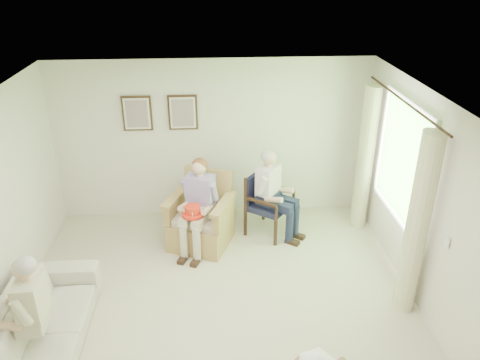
{
  "coord_description": "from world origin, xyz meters",
  "views": [
    {
      "loc": [
        -0.03,
        -4.27,
        4.01
      ],
      "look_at": [
        0.37,
        1.78,
        1.05
      ],
      "focal_mm": 35.0,
      "sensor_mm": 36.0,
      "label": 1
    }
  ],
  "objects_px": {
    "wicker_armchair": "(201,222)",
    "wood_armchair": "(269,200)",
    "person_sofa": "(27,308)",
    "person_wicker": "(199,200)",
    "sofa": "(39,331)",
    "red_hat": "(193,212)",
    "person_dark": "(271,189)"
  },
  "relations": [
    {
      "from": "wood_armchair",
      "to": "person_sofa",
      "type": "xyz_separation_m",
      "value": [
        -2.8,
        -2.54,
        0.22
      ]
    },
    {
      "from": "wicker_armchair",
      "to": "person_dark",
      "type": "xyz_separation_m",
      "value": [
        1.07,
        0.15,
        0.45
      ]
    },
    {
      "from": "sofa",
      "to": "red_hat",
      "type": "relative_size",
      "value": 7.0
    },
    {
      "from": "wood_armchair",
      "to": "person_sofa",
      "type": "relative_size",
      "value": 0.74
    },
    {
      "from": "wicker_armchair",
      "to": "wood_armchair",
      "type": "height_order",
      "value": "wicker_armchair"
    },
    {
      "from": "wood_armchair",
      "to": "sofa",
      "type": "relative_size",
      "value": 0.43
    },
    {
      "from": "person_wicker",
      "to": "sofa",
      "type": "bearing_deg",
      "value": -109.77
    },
    {
      "from": "wood_armchair",
      "to": "person_wicker",
      "type": "xyz_separation_m",
      "value": [
        -1.07,
        -0.46,
        0.28
      ]
    },
    {
      "from": "sofa",
      "to": "person_dark",
      "type": "distance_m",
      "value": 3.63
    },
    {
      "from": "wicker_armchair",
      "to": "sofa",
      "type": "xyz_separation_m",
      "value": [
        -1.73,
        -2.11,
        -0.02
      ]
    },
    {
      "from": "wood_armchair",
      "to": "sofa",
      "type": "bearing_deg",
      "value": 166.93
    },
    {
      "from": "wicker_armchair",
      "to": "person_dark",
      "type": "distance_m",
      "value": 1.17
    },
    {
      "from": "wicker_armchair",
      "to": "wood_armchair",
      "type": "relative_size",
      "value": 1.14
    },
    {
      "from": "person_wicker",
      "to": "person_dark",
      "type": "bearing_deg",
      "value": 37.19
    },
    {
      "from": "wood_armchair",
      "to": "red_hat",
      "type": "xyz_separation_m",
      "value": [
        -1.17,
        -0.64,
        0.2
      ]
    },
    {
      "from": "wicker_armchair",
      "to": "person_sofa",
      "type": "relative_size",
      "value": 0.84
    },
    {
      "from": "sofa",
      "to": "person_sofa",
      "type": "bearing_deg",
      "value": 180.0
    },
    {
      "from": "sofa",
      "to": "person_sofa",
      "type": "relative_size",
      "value": 1.72
    },
    {
      "from": "person_sofa",
      "to": "red_hat",
      "type": "relative_size",
      "value": 4.08
    },
    {
      "from": "person_wicker",
      "to": "wicker_armchair",
      "type": "bearing_deg",
      "value": 111.59
    },
    {
      "from": "wood_armchair",
      "to": "person_dark",
      "type": "xyz_separation_m",
      "value": [
        -0.0,
        -0.16,
        0.27
      ]
    },
    {
      "from": "person_sofa",
      "to": "wood_armchair",
      "type": "bearing_deg",
      "value": 130.42
    },
    {
      "from": "person_dark",
      "to": "person_sofa",
      "type": "height_order",
      "value": "person_dark"
    },
    {
      "from": "person_dark",
      "to": "red_hat",
      "type": "distance_m",
      "value": 1.26
    },
    {
      "from": "wicker_armchair",
      "to": "person_sofa",
      "type": "bearing_deg",
      "value": -106.27
    },
    {
      "from": "wood_armchair",
      "to": "red_hat",
      "type": "bearing_deg",
      "value": 154.96
    },
    {
      "from": "wicker_armchair",
      "to": "person_sofa",
      "type": "distance_m",
      "value": 2.85
    },
    {
      "from": "red_hat",
      "to": "wicker_armchair",
      "type": "bearing_deg",
      "value": 73.81
    },
    {
      "from": "wicker_armchair",
      "to": "person_wicker",
      "type": "xyz_separation_m",
      "value": [
        -0.0,
        -0.14,
        0.46
      ]
    },
    {
      "from": "person_dark",
      "to": "red_hat",
      "type": "xyz_separation_m",
      "value": [
        -1.17,
        -0.48,
        -0.07
      ]
    },
    {
      "from": "wood_armchair",
      "to": "red_hat",
      "type": "height_order",
      "value": "wood_armchair"
    },
    {
      "from": "person_wicker",
      "to": "person_sofa",
      "type": "xyz_separation_m",
      "value": [
        -1.73,
        -2.08,
        -0.07
      ]
    }
  ]
}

